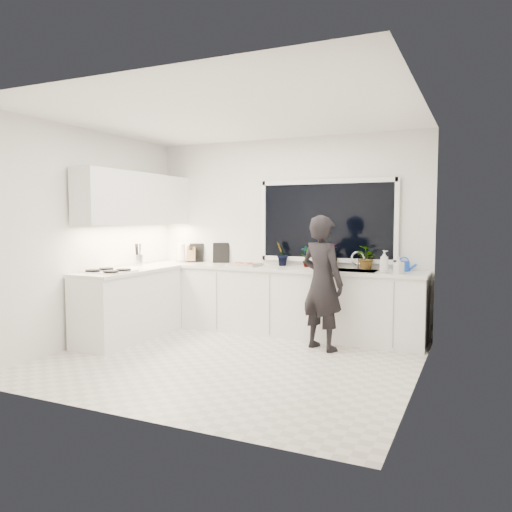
% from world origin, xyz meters
% --- Properties ---
extents(floor, '(4.00, 3.50, 0.02)m').
position_xyz_m(floor, '(0.00, 0.00, -0.01)').
color(floor, beige).
rests_on(floor, ground).
extents(wall_back, '(4.00, 0.02, 2.70)m').
position_xyz_m(wall_back, '(0.00, 1.76, 1.35)').
color(wall_back, white).
rests_on(wall_back, ground).
extents(wall_left, '(0.02, 3.50, 2.70)m').
position_xyz_m(wall_left, '(-2.01, 0.00, 1.35)').
color(wall_left, white).
rests_on(wall_left, ground).
extents(wall_right, '(0.02, 3.50, 2.70)m').
position_xyz_m(wall_right, '(2.01, 0.00, 1.35)').
color(wall_right, white).
rests_on(wall_right, ground).
extents(ceiling, '(4.00, 3.50, 0.02)m').
position_xyz_m(ceiling, '(0.00, 0.00, 2.71)').
color(ceiling, white).
rests_on(ceiling, wall_back).
extents(window, '(1.80, 0.02, 1.00)m').
position_xyz_m(window, '(0.60, 1.73, 1.55)').
color(window, black).
rests_on(window, wall_back).
extents(base_cabinets_back, '(3.92, 0.58, 0.88)m').
position_xyz_m(base_cabinets_back, '(0.00, 1.45, 0.44)').
color(base_cabinets_back, white).
rests_on(base_cabinets_back, floor).
extents(base_cabinets_left, '(0.58, 1.60, 0.88)m').
position_xyz_m(base_cabinets_left, '(-1.67, 0.35, 0.44)').
color(base_cabinets_left, white).
rests_on(base_cabinets_left, floor).
extents(countertop_back, '(3.94, 0.62, 0.04)m').
position_xyz_m(countertop_back, '(0.00, 1.44, 0.90)').
color(countertop_back, silver).
rests_on(countertop_back, base_cabinets_back).
extents(countertop_left, '(0.62, 1.60, 0.04)m').
position_xyz_m(countertop_left, '(-1.67, 0.35, 0.90)').
color(countertop_left, silver).
rests_on(countertop_left, base_cabinets_left).
extents(upper_cabinets, '(0.34, 2.10, 0.70)m').
position_xyz_m(upper_cabinets, '(-1.79, 0.70, 1.85)').
color(upper_cabinets, white).
rests_on(upper_cabinets, wall_left).
extents(sink, '(0.58, 0.42, 0.14)m').
position_xyz_m(sink, '(1.05, 1.45, 0.87)').
color(sink, silver).
rests_on(sink, countertop_back).
extents(faucet, '(0.03, 0.03, 0.22)m').
position_xyz_m(faucet, '(1.05, 1.65, 1.03)').
color(faucet, silver).
rests_on(faucet, countertop_back).
extents(stovetop, '(0.56, 0.48, 0.03)m').
position_xyz_m(stovetop, '(-1.69, -0.00, 0.94)').
color(stovetop, black).
rests_on(stovetop, countertop_left).
extents(person, '(0.70, 0.59, 1.62)m').
position_xyz_m(person, '(0.80, 0.90, 0.81)').
color(person, black).
rests_on(person, floor).
extents(pizza_tray, '(0.45, 0.34, 0.03)m').
position_xyz_m(pizza_tray, '(-0.49, 1.42, 0.94)').
color(pizza_tray, silver).
rests_on(pizza_tray, countertop_back).
extents(pizza, '(0.41, 0.30, 0.01)m').
position_xyz_m(pizza, '(-0.49, 1.42, 0.95)').
color(pizza, '#B1171E').
rests_on(pizza, pizza_tray).
extents(watering_can, '(0.17, 0.17, 0.13)m').
position_xyz_m(watering_can, '(1.65, 1.61, 0.98)').
color(watering_can, blue).
rests_on(watering_can, countertop_back).
extents(paper_towel_roll, '(0.14, 0.14, 0.26)m').
position_xyz_m(paper_towel_roll, '(-1.62, 1.55, 1.05)').
color(paper_towel_roll, white).
rests_on(paper_towel_roll, countertop_back).
extents(knife_block, '(0.16, 0.15, 0.22)m').
position_xyz_m(knife_block, '(-1.48, 1.59, 1.03)').
color(knife_block, '#9C6548').
rests_on(knife_block, countertop_back).
extents(utensil_crock, '(0.16, 0.16, 0.16)m').
position_xyz_m(utensil_crock, '(-1.85, 0.80, 1.00)').
color(utensil_crock, silver).
rests_on(utensil_crock, countertop_left).
extents(picture_frame_large, '(0.22, 0.09, 0.28)m').
position_xyz_m(picture_frame_large, '(-1.44, 1.69, 1.06)').
color(picture_frame_large, black).
rests_on(picture_frame_large, countertop_back).
extents(picture_frame_small, '(0.24, 0.12, 0.30)m').
position_xyz_m(picture_frame_small, '(-1.01, 1.69, 1.07)').
color(picture_frame_small, black).
rests_on(picture_frame_small, countertop_back).
extents(herb_plants, '(1.47, 0.37, 0.34)m').
position_xyz_m(herb_plants, '(0.74, 1.61, 1.08)').
color(herb_plants, '#26662D').
rests_on(herb_plants, countertop_back).
extents(soap_bottles, '(0.31, 0.15, 0.28)m').
position_xyz_m(soap_bottles, '(1.52, 1.30, 1.05)').
color(soap_bottles, '#D8BF66').
rests_on(soap_bottles, countertop_back).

